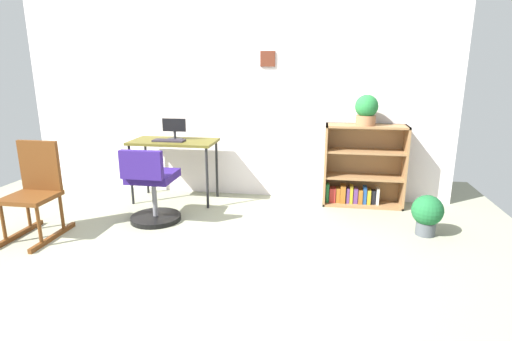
{
  "coord_description": "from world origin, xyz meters",
  "views": [
    {
      "loc": [
        1.07,
        -2.65,
        1.57
      ],
      "look_at": [
        0.46,
        1.15,
        0.57
      ],
      "focal_mm": 28.12,
      "sensor_mm": 36.0,
      "label": 1
    }
  ],
  "objects": [
    {
      "name": "potted_plant_floor",
      "position": [
        2.1,
        1.14,
        0.22
      ],
      "size": [
        0.29,
        0.29,
        0.39
      ],
      "color": "#474C51",
      "rests_on": "ground_plane"
    },
    {
      "name": "bookshelf_low",
      "position": [
        1.56,
        1.96,
        0.41
      ],
      "size": [
        0.9,
        0.3,
        0.93
      ],
      "color": "olive",
      "rests_on": "ground_plane"
    },
    {
      "name": "ground_plane",
      "position": [
        0.0,
        0.0,
        0.0
      ],
      "size": [
        6.24,
        6.24,
        0.0
      ],
      "primitive_type": "plane",
      "color": "gray"
    },
    {
      "name": "office_chair",
      "position": [
        -0.6,
        1.02,
        0.35
      ],
      "size": [
        0.52,
        0.55,
        0.8
      ],
      "color": "black",
      "rests_on": "ground_plane"
    },
    {
      "name": "desk",
      "position": [
        -0.61,
        1.73,
        0.66
      ],
      "size": [
        0.99,
        0.5,
        0.73
      ],
      "color": "brown",
      "rests_on": "ground_plane"
    },
    {
      "name": "monitor",
      "position": [
        -0.62,
        1.79,
        0.85
      ],
      "size": [
        0.28,
        0.18,
        0.25
      ],
      "color": "#262628",
      "rests_on": "desk"
    },
    {
      "name": "rocking_chair",
      "position": [
        -1.54,
        0.55,
        0.45
      ],
      "size": [
        0.42,
        0.64,
        0.9
      ],
      "color": "#5C3112",
      "rests_on": "ground_plane"
    },
    {
      "name": "wall_back",
      "position": [
        0.0,
        2.15,
        1.21
      ],
      "size": [
        5.2,
        0.12,
        2.43
      ],
      "color": "silver",
      "rests_on": "ground_plane"
    },
    {
      "name": "keyboard",
      "position": [
        -0.65,
        1.67,
        0.74
      ],
      "size": [
        0.36,
        0.14,
        0.02
      ],
      "primitive_type": "cube",
      "color": "#26212A",
      "rests_on": "desk"
    },
    {
      "name": "potted_plant_on_shelf",
      "position": [
        1.56,
        1.9,
        1.11
      ],
      "size": [
        0.25,
        0.25,
        0.33
      ],
      "color": "#9E6642",
      "rests_on": "bookshelf_low"
    }
  ]
}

